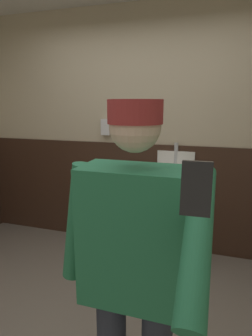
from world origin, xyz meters
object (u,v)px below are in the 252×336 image
(person, at_px, (134,263))
(soap_dispenser, at_px, (106,127))
(urinal_solo, at_px, (173,187))
(cell_phone, at_px, (196,188))

(person, height_order, soap_dispenser, person)
(urinal_solo, relative_size, cell_phone, 11.27)
(urinal_solo, height_order, cell_phone, cell_phone)
(cell_phone, bearing_deg, person, 115.98)
(cell_phone, xyz_separation_m, soap_dispenser, (-1.16, 2.46, -0.10))
(urinal_solo, xyz_separation_m, person, (0.08, -1.84, 0.20))
(person, xyz_separation_m, cell_phone, (0.27, -0.50, 0.51))
(person, xyz_separation_m, soap_dispenser, (-0.89, 1.96, 0.42))
(soap_dispenser, bearing_deg, cell_phone, -64.82)
(person, relative_size, cell_phone, 15.15)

